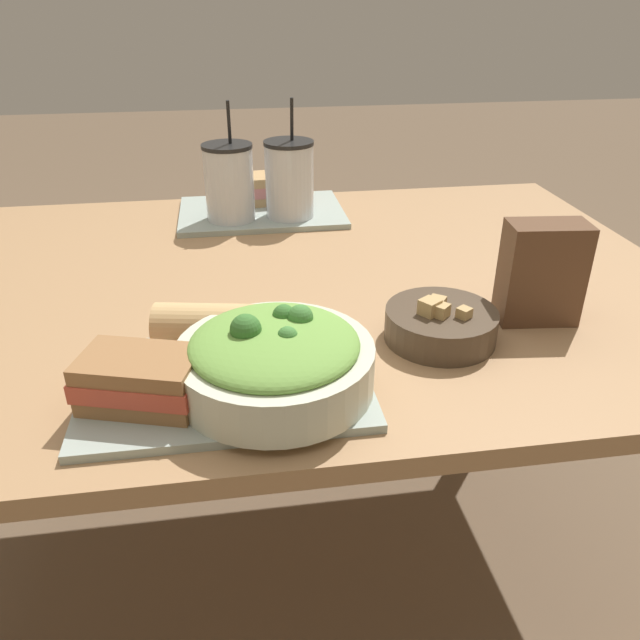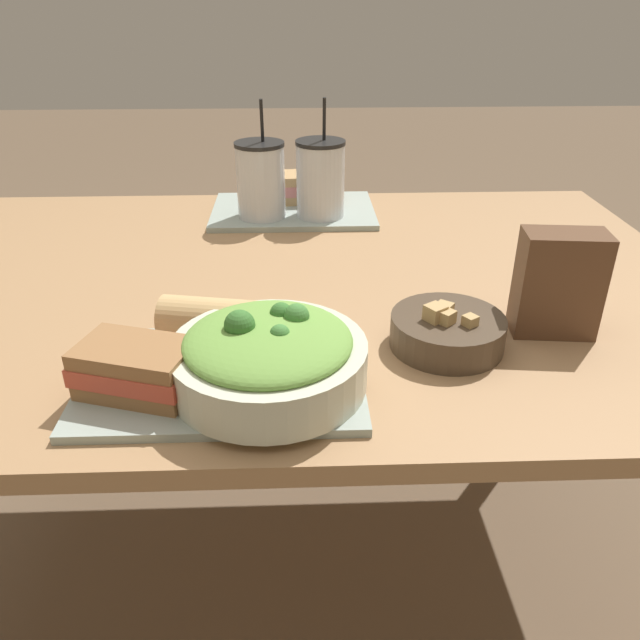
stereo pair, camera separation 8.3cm
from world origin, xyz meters
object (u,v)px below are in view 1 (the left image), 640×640
at_px(sandwich_far, 276,188).
at_px(chip_bag, 542,273).
at_px(drink_cup_red, 289,182).
at_px(salad_bowl, 275,358).
at_px(baguette_near, 213,326).
at_px(soup_bowl, 441,323).
at_px(drink_cup_dark, 229,185).
at_px(sandwich_near, 141,379).

xyz_separation_m(sandwich_far, chip_bag, (0.35, -0.63, 0.03)).
bearing_deg(sandwich_far, drink_cup_red, -85.78).
bearing_deg(salad_bowl, chip_bag, 18.89).
height_order(salad_bowl, drink_cup_red, drink_cup_red).
bearing_deg(salad_bowl, drink_cup_red, 82.14).
distance_m(salad_bowl, drink_cup_red, 0.66).
height_order(sandwich_far, drink_cup_red, drink_cup_red).
bearing_deg(drink_cup_red, chip_bag, -57.49).
distance_m(baguette_near, chip_bag, 0.50).
xyz_separation_m(salad_bowl, sandwich_far, (0.07, 0.77, -0.01)).
height_order(soup_bowl, sandwich_far, sandwich_far).
bearing_deg(drink_cup_dark, soup_bowl, -62.40).
bearing_deg(salad_bowl, sandwich_near, -177.16).
xyz_separation_m(sandwich_far, drink_cup_dark, (-0.11, -0.11, 0.04)).
height_order(salad_bowl, baguette_near, salad_bowl).
bearing_deg(sandwich_far, salad_bowl, -101.11).
bearing_deg(soup_bowl, sandwich_near, -164.85).
distance_m(salad_bowl, soup_bowl, 0.27).
xyz_separation_m(soup_bowl, sandwich_near, (-0.41, -0.11, 0.02)).
height_order(soup_bowl, chip_bag, chip_bag).
bearing_deg(baguette_near, drink_cup_red, -6.28).
bearing_deg(sandwich_near, drink_cup_red, 86.04).
relative_size(baguette_near, chip_bag, 1.05).
distance_m(sandwich_far, drink_cup_dark, 0.16).
distance_m(salad_bowl, baguette_near, 0.14).
bearing_deg(sandwich_near, drink_cup_dark, 96.26).
relative_size(drink_cup_red, chip_bag, 1.60).
bearing_deg(soup_bowl, baguette_near, 178.30).
distance_m(baguette_near, drink_cup_dark, 0.54).
bearing_deg(drink_cup_dark, chip_bag, -48.42).
height_order(salad_bowl, drink_cup_dark, drink_cup_dark).
relative_size(drink_cup_dark, chip_bag, 1.58).
height_order(drink_cup_dark, chip_bag, drink_cup_dark).
bearing_deg(salad_bowl, soup_bowl, 22.53).
height_order(baguette_near, chip_bag, chip_bag).
relative_size(soup_bowl, baguette_near, 0.99).
relative_size(salad_bowl, sandwich_near, 1.51).
relative_size(salad_bowl, sandwich_far, 1.79).
bearing_deg(drink_cup_red, baguette_near, -107.16).
bearing_deg(soup_bowl, drink_cup_red, 106.18).
distance_m(sandwich_near, chip_bag, 0.60).
relative_size(sandwich_near, baguette_near, 1.00).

